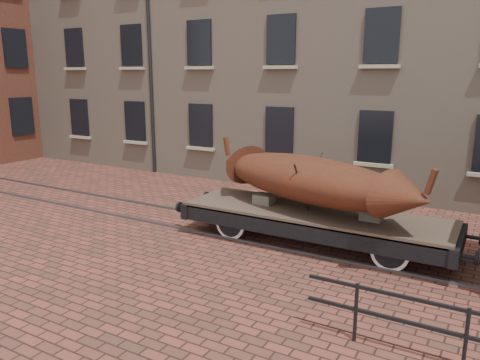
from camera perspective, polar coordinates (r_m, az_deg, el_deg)
The scene contains 4 objects.
ground at distance 12.40m, azimuth 5.34°, elevation -7.14°, with size 90.00×90.00×0.00m, color #4F2F25.
rail_track at distance 12.39m, azimuth 5.34°, elevation -7.01°, with size 30.00×1.52×0.06m.
flatcar_wagon at distance 11.88m, azimuth 9.05°, elevation -4.57°, with size 7.48×2.03×1.13m.
iron_boat at distance 11.69m, azimuth 8.35°, elevation 0.14°, with size 6.32×3.38×1.54m.
Camera 1 is at (4.79, -10.63, 4.23)m, focal length 35.00 mm.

